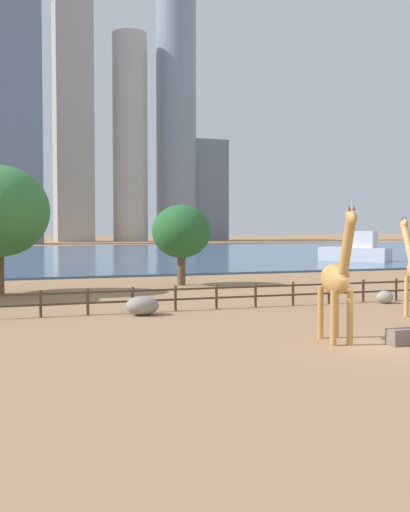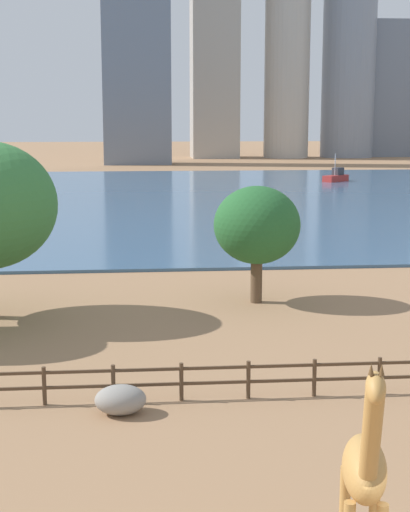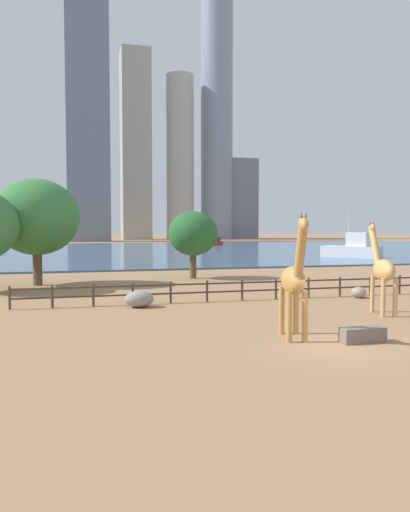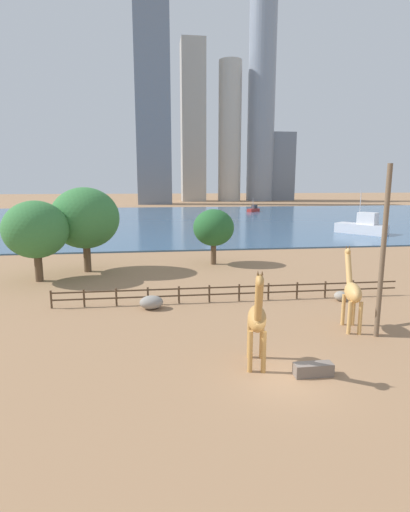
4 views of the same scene
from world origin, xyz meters
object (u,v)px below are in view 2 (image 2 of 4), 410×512
at_px(giraffe_tall, 365,471).
at_px(boulder_by_pole, 120,400).
at_px(tree_center_broad, 257,226).
at_px(boat_ferry, 336,177).

relative_size(giraffe_tall, boulder_by_pole, 3.10).
xyz_separation_m(giraffe_tall, tree_center_broad, (1.62, 24.27, 1.56)).
height_order(boulder_by_pole, boat_ferry, boat_ferry).
bearing_deg(giraffe_tall, boulder_by_pole, -139.83).
bearing_deg(tree_center_broad, giraffe_tall, -93.81).
relative_size(tree_center_broad, boat_ferry, 1.38).
relative_size(giraffe_tall, boat_ferry, 1.19).
height_order(tree_center_broad, boat_ferry, tree_center_broad).
bearing_deg(boat_ferry, boulder_by_pole, 29.28).
distance_m(giraffe_tall, boat_ferry, 98.17).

